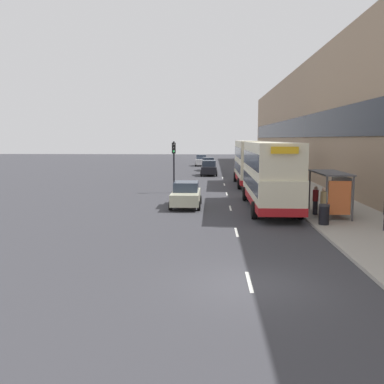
# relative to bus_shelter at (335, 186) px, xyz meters

# --- Properties ---
(ground_plane) EXTENTS (220.00, 220.00, 0.00)m
(ground_plane) POSITION_rel_bus_shelter_xyz_m (-5.77, -11.59, -1.88)
(ground_plane) COLOR #38383D
(pavement) EXTENTS (5.00, 93.00, 0.14)m
(pavement) POSITION_rel_bus_shelter_xyz_m (0.73, 26.91, -1.81)
(pavement) COLOR #A39E93
(pavement) RESTS_ON ground_plane
(terrace_facade) EXTENTS (3.10, 93.00, 13.02)m
(terrace_facade) POSITION_rel_bus_shelter_xyz_m (4.72, 26.91, 4.63)
(terrace_facade) COLOR #9E846B
(terrace_facade) RESTS_ON ground_plane
(lane_mark_0) EXTENTS (0.12, 2.00, 0.01)m
(lane_mark_0) POSITION_rel_bus_shelter_xyz_m (-5.77, -11.31, -1.87)
(lane_mark_0) COLOR silver
(lane_mark_0) RESTS_ON ground_plane
(lane_mark_1) EXTENTS (0.12, 2.00, 0.01)m
(lane_mark_1) POSITION_rel_bus_shelter_xyz_m (-5.77, -4.07, -1.87)
(lane_mark_1) COLOR silver
(lane_mark_1) RESTS_ON ground_plane
(lane_mark_2) EXTENTS (0.12, 2.00, 0.01)m
(lane_mark_2) POSITION_rel_bus_shelter_xyz_m (-5.77, 3.17, -1.87)
(lane_mark_2) COLOR silver
(lane_mark_2) RESTS_ON ground_plane
(lane_mark_3) EXTENTS (0.12, 2.00, 0.01)m
(lane_mark_3) POSITION_rel_bus_shelter_xyz_m (-5.77, 10.42, -1.87)
(lane_mark_3) COLOR silver
(lane_mark_3) RESTS_ON ground_plane
(lane_mark_4) EXTENTS (0.12, 2.00, 0.01)m
(lane_mark_4) POSITION_rel_bus_shelter_xyz_m (-5.77, 17.66, -1.87)
(lane_mark_4) COLOR silver
(lane_mark_4) RESTS_ON ground_plane
(lane_mark_5) EXTENTS (0.12, 2.00, 0.01)m
(lane_mark_5) POSITION_rel_bus_shelter_xyz_m (-5.77, 24.90, -1.87)
(lane_mark_5) COLOR silver
(lane_mark_5) RESTS_ON ground_plane
(bus_shelter) EXTENTS (1.60, 4.20, 2.48)m
(bus_shelter) POSITION_rel_bus_shelter_xyz_m (0.00, 0.00, 0.00)
(bus_shelter) COLOR #4C4C51
(bus_shelter) RESTS_ON ground_plane
(double_decker_bus_near) EXTENTS (2.85, 11.21, 4.30)m
(double_decker_bus_near) POSITION_rel_bus_shelter_xyz_m (-3.30, 2.99, 0.41)
(double_decker_bus_near) COLOR beige
(double_decker_bus_near) RESTS_ON ground_plane
(double_decker_bus_ahead) EXTENTS (2.85, 10.31, 4.30)m
(double_decker_bus_ahead) POSITION_rel_bus_shelter_xyz_m (-3.27, 17.10, 0.41)
(double_decker_bus_ahead) COLOR beige
(double_decker_bus_ahead) RESTS_ON ground_plane
(car_0) EXTENTS (1.95, 3.91, 1.85)m
(car_0) POSITION_rel_bus_shelter_xyz_m (-7.53, 36.22, -0.97)
(car_0) COLOR #4C5156
(car_0) RESTS_ON ground_plane
(car_1) EXTENTS (1.98, 3.94, 1.84)m
(car_1) POSITION_rel_bus_shelter_xyz_m (-8.81, 46.42, -0.97)
(car_1) COLOR silver
(car_1) RESTS_ON ground_plane
(car_2) EXTENTS (2.00, 4.33, 1.67)m
(car_2) POSITION_rel_bus_shelter_xyz_m (-8.71, 3.57, -1.04)
(car_2) COLOR #B7B799
(car_2) RESTS_ON ground_plane
(car_3) EXTENTS (2.04, 4.30, 1.84)m
(car_3) POSITION_rel_bus_shelter_xyz_m (-7.37, 28.06, -0.97)
(car_3) COLOR black
(car_3) RESTS_ON ground_plane
(pedestrian_at_shelter) EXTENTS (0.33, 0.33, 1.66)m
(pedestrian_at_shelter) POSITION_rel_bus_shelter_xyz_m (-0.97, 0.34, -0.89)
(pedestrian_at_shelter) COLOR #23232D
(pedestrian_at_shelter) RESTS_ON ground_plane
(pedestrian_1) EXTENTS (0.36, 0.36, 1.82)m
(pedestrian_1) POSITION_rel_bus_shelter_xyz_m (-0.98, -1.55, -0.81)
(pedestrian_1) COLOR #23232D
(pedestrian_1) RESTS_ON ground_plane
(litter_bin) EXTENTS (0.55, 0.55, 1.05)m
(litter_bin) POSITION_rel_bus_shelter_xyz_m (-1.22, -2.63, -1.21)
(litter_bin) COLOR black
(litter_bin) RESTS_ON ground_plane
(traffic_light_far_kerb) EXTENTS (0.30, 0.32, 4.29)m
(traffic_light_far_kerb) POSITION_rel_bus_shelter_xyz_m (-10.17, 10.93, 1.03)
(traffic_light_far_kerb) COLOR black
(traffic_light_far_kerb) RESTS_ON ground_plane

